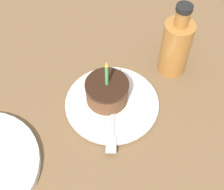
% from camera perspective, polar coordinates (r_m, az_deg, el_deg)
% --- Properties ---
extents(ground_plane, '(2.40, 2.40, 0.04)m').
position_cam_1_polar(ground_plane, '(0.79, 1.84, -4.34)').
color(ground_plane, brown).
rests_on(ground_plane, ground).
extents(plate, '(0.23, 0.23, 0.02)m').
position_cam_1_polar(plate, '(0.78, 0.00, -1.59)').
color(plate, white).
rests_on(plate, ground_plane).
extents(cake_slice, '(0.11, 0.11, 0.13)m').
position_cam_1_polar(cake_slice, '(0.75, -0.91, 0.70)').
color(cake_slice, brown).
rests_on(cake_slice, plate).
extents(fork, '(0.17, 0.05, 0.00)m').
position_cam_1_polar(fork, '(0.73, 0.01, -5.64)').
color(fork, '#B2B2B7').
rests_on(fork, plate).
extents(bottle, '(0.08, 0.08, 0.21)m').
position_cam_1_polar(bottle, '(0.82, 11.60, 8.81)').
color(bottle, '#B27233').
rests_on(bottle, ground_plane).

